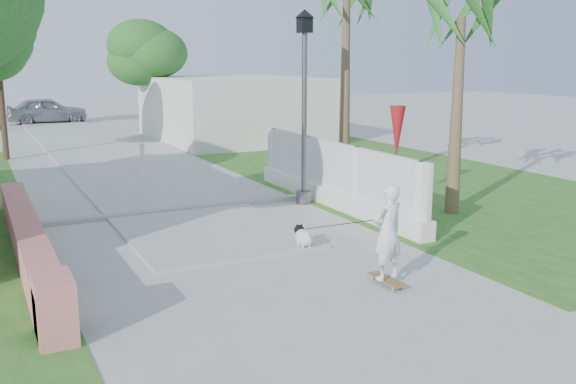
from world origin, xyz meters
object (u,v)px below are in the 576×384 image
bollard (143,161)px  patio_umbrella (397,133)px  street_lamp (304,100)px  skateboarder (375,231)px  dog (303,236)px  parked_car (47,110)px

bollard → patio_umbrella: size_ratio=0.47×
street_lamp → skateboarder: (-1.53, -5.24, -1.64)m
dog → parked_car: size_ratio=0.15×
street_lamp → parked_car: size_ratio=1.10×
street_lamp → patio_umbrella: 2.27m
dog → parked_car: parked_car is taller
patio_umbrella → dog: (-3.64, -2.28, -1.45)m
parked_car → dog: bearing=-178.0°
bollard → patio_umbrella: 7.25m
bollard → dog: (0.96, -7.78, -0.35)m
skateboarder → street_lamp: bearing=-116.4°
patio_umbrella → dog: 4.53m
skateboarder → parked_car: size_ratio=0.69×
skateboarder → dog: 2.05m
bollard → skateboarder: skateboarder is taller
bollard → parked_car: size_ratio=0.27×
dog → parked_car: bearing=97.2°
patio_umbrella → parked_car: bearing=101.9°
street_lamp → bollard: (-2.70, 4.50, -1.84)m
street_lamp → dog: (-1.74, -3.28, -2.19)m
street_lamp → parked_car: bearing=97.8°
street_lamp → skateboarder: 5.70m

